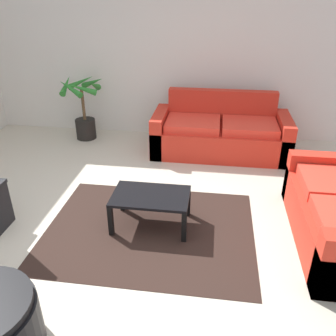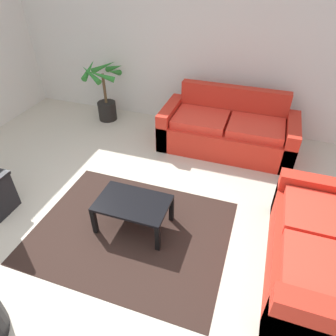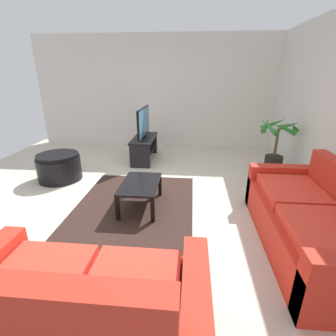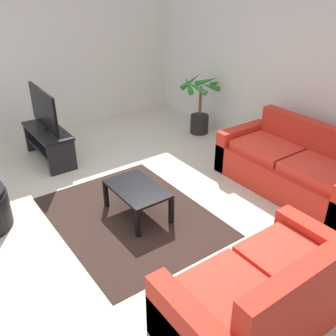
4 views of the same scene
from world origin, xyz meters
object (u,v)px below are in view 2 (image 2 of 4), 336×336
coffee_table (133,206)px  potted_palm (105,94)px  couch_loveseat (324,254)px  couch_main (227,131)px

coffee_table → potted_palm: bearing=124.1°
coffee_table → potted_palm: potted_palm is taller
couch_loveseat → potted_palm: size_ratio=1.61×
couch_loveseat → coffee_table: bearing=180.0°
couch_loveseat → couch_main: bearing=122.1°
potted_palm → couch_main: bearing=-6.7°
couch_main → couch_loveseat: same height
couch_loveseat → potted_palm: 4.22m
coffee_table → potted_palm: 2.78m
couch_loveseat → potted_palm: (-3.54, 2.30, 0.19)m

